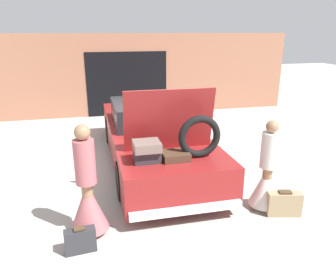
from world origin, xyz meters
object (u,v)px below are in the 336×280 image
suitcase_beside_right_person (284,204)px  suitcase_beside_left_person (80,240)px  car (153,136)px  person_left (88,196)px  person_right (267,178)px

suitcase_beside_right_person → suitcase_beside_left_person: bearing=-176.6°
car → suitcase_beside_left_person: car is taller
person_left → suitcase_beside_left_person: bearing=-30.9°
car → suitcase_beside_right_person: bearing=-59.3°
person_right → suitcase_beside_right_person: size_ratio=2.67×
car → person_left: (-1.45, -2.52, -0.01)m
person_left → suitcase_beside_right_person: (3.09, -0.23, -0.41)m
car → person_right: (1.45, -2.47, -0.06)m
car → suitcase_beside_right_person: size_ratio=9.35×
car → suitcase_beside_right_person: 3.23m
person_left → suitcase_beside_right_person: person_left is taller
suitcase_beside_left_person → car: bearing=61.7°
person_right → suitcase_beside_left_person: 3.10m
person_left → person_right: 2.91m
person_left → suitcase_beside_right_person: size_ratio=2.92×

